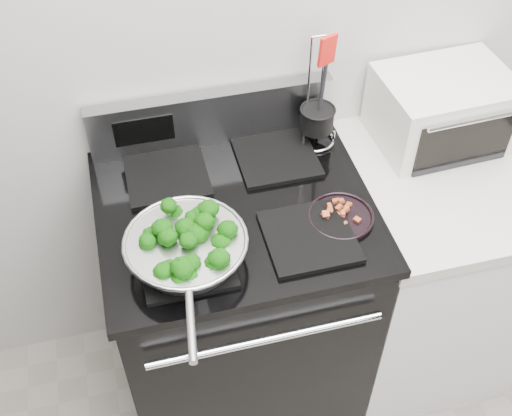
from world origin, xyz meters
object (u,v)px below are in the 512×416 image
object	(u,v)px
gas_range	(238,300)
utensil_holder	(317,124)
skillet	(186,248)
toaster_oven	(442,109)
bacon_plate	(341,214)

from	to	relation	value
gas_range	utensil_holder	world-z (taller)	utensil_holder
skillet	utensil_holder	world-z (taller)	utensil_holder
gas_range	toaster_oven	distance (m)	0.91
skillet	toaster_oven	size ratio (longest dim) A/B	1.25
skillet	utensil_holder	bearing A→B (deg)	45.92
bacon_plate	toaster_oven	size ratio (longest dim) A/B	0.45
gas_range	bacon_plate	bearing A→B (deg)	-23.93
gas_range	toaster_oven	world-z (taller)	toaster_oven
skillet	toaster_oven	xyz separation A→B (m)	(0.88, 0.34, 0.03)
bacon_plate	skillet	bearing A→B (deg)	-174.02
skillet	bacon_plate	bearing A→B (deg)	13.09
utensil_holder	skillet	bearing A→B (deg)	-162.70
utensil_holder	toaster_oven	world-z (taller)	utensil_holder
gas_range	bacon_plate	world-z (taller)	gas_range
gas_range	bacon_plate	distance (m)	0.57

